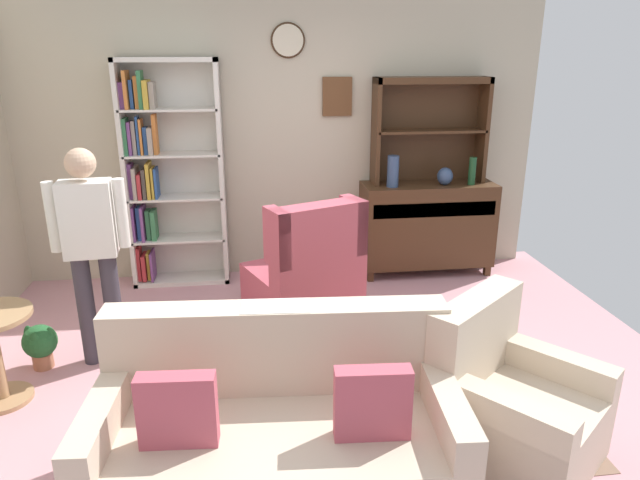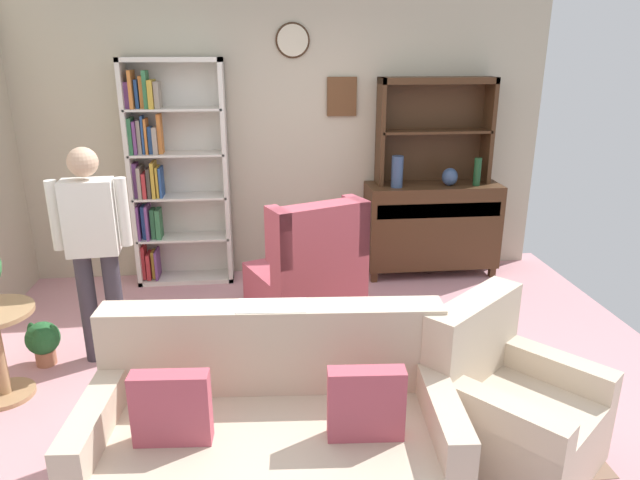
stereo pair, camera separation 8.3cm
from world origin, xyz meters
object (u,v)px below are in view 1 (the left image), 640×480
Objects in this scene: sideboard at (427,224)px; potted_plant_small at (40,343)px; vase_round at (445,176)px; couch_floral at (278,435)px; coffee_table at (290,338)px; sideboard_hutch at (430,116)px; wingback_chair at (307,277)px; armchair_floral at (511,408)px; person_reading at (91,243)px; bookshelf at (166,174)px; book_stack at (291,318)px; bottle_wine at (472,171)px; vase_tall at (393,171)px.

potted_plant_small is at bearing -156.11° from sideboard.
couch_floral is at bearing -122.99° from vase_round.
potted_plant_small is at bearing 165.32° from coffee_table.
coffee_table is (-1.65, -1.83, -0.65)m from vase_round.
sideboard_hutch is 1.05× the size of wingback_chair.
coffee_table is (-1.16, 0.83, 0.06)m from armchair_floral.
person_reading reaches higher than coffee_table.
vase_round is at bearing -53.52° from sideboard_hutch.
couch_floral is at bearing -120.45° from sideboard.
wingback_chair is at bearing 79.50° from couch_floral.
bookshelf is 10.04× the size of book_stack.
wingback_chair is at bearing 77.46° from coffee_table.
wingback_chair is (-1.31, -1.04, -1.18)m from sideboard_hutch.
potted_plant_small is (-0.75, -1.53, -0.88)m from bookshelf.
armchair_floral is at bearing -97.38° from sideboard_hutch.
wingback_chair is at bearing 14.78° from potted_plant_small.
wingback_chair is 0.67× the size of person_reading.
sideboard_hutch is 0.67m from bottle_wine.
potted_plant_small is 1.82m from book_stack.
bookshelf is 1.91× the size of sideboard_hutch.
sideboard is 1.06m from sideboard_hutch.
armchair_floral reaches higher than coffee_table.
bookshelf is at bearing 116.37° from coffee_table.
couch_floral is 1.95m from person_reading.
bookshelf is 2.56m from sideboard_hutch.
sideboard_hutch reaches higher than vase_tall.
person_reading is (-1.18, 1.43, 0.59)m from couch_floral.
couch_floral is 1.29m from armchair_floral.
armchair_floral is 3.17m from potted_plant_small.
sideboard is 3.98× the size of potted_plant_small.
book_stack is at bearing -129.44° from sideboard.
bookshelf reaches higher than bottle_wine.
sideboard_hutch is at bearing 25.47° from potted_plant_small.
person_reading is at bearing 161.82° from book_stack.
vase_tall is 2.26m from coffee_table.
person_reading is (-2.45, -1.31, -0.16)m from vase_tall.
potted_plant_small is (-2.87, -1.36, -0.88)m from vase_tall.
bookshelf is at bearing 176.72° from vase_round.
wingback_chair is (-0.94, 1.80, 0.09)m from armchair_floral.
potted_plant_small is at bearing -154.53° from sideboard_hutch.
vase_tall reaches higher than potted_plant_small.
bottle_wine is at bearing -4.95° from vase_round.
person_reading is at bearing -157.99° from bottle_wine.
bottle_wine is 3.49m from person_reading.
vase_tall reaches higher than armchair_floral.
vase_tall is 0.19× the size of person_reading.
bookshelf reaches higher than vase_tall.
sideboard is 3.19m from person_reading.
potted_plant_small is at bearing -159.64° from bottle_wine.
sideboard is at bearing 50.56° from book_stack.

